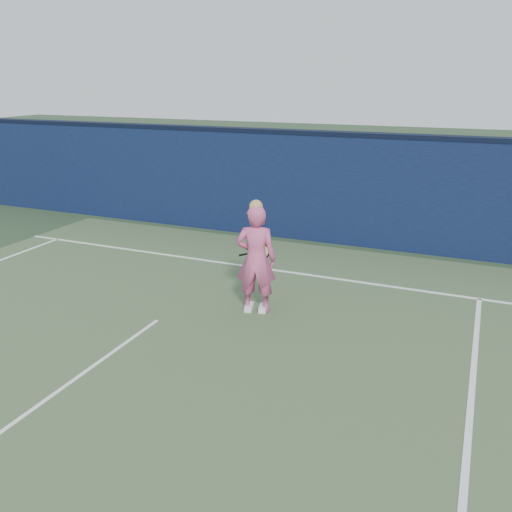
% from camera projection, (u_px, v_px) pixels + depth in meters
% --- Properties ---
extents(ground, '(80.00, 80.00, 0.00)m').
position_uv_depth(ground, '(120.00, 348.00, 7.93)').
color(ground, '#2B3E26').
rests_on(ground, ground).
extents(court_surface, '(11.00, 16.00, 0.01)m').
position_uv_depth(court_surface, '(13.00, 424.00, 6.18)').
color(court_surface, '#475E3B').
rests_on(court_surface, ground).
extents(backstop_wall, '(24.00, 0.40, 2.50)m').
position_uv_depth(backstop_wall, '(278.00, 186.00, 13.21)').
color(backstop_wall, black).
rests_on(backstop_wall, ground).
extents(wall_cap, '(24.00, 0.42, 0.10)m').
position_uv_depth(wall_cap, '(279.00, 131.00, 12.81)').
color(wall_cap, black).
rests_on(wall_cap, backstop_wall).
extents(player, '(0.75, 0.58, 1.92)m').
position_uv_depth(player, '(256.00, 259.00, 8.91)').
color(player, '#D05184').
rests_on(player, ground).
extents(racket, '(0.56, 0.16, 0.30)m').
position_uv_depth(racket, '(260.00, 252.00, 9.31)').
color(racket, black).
rests_on(racket, ground).
extents(court_lines, '(11.00, 12.04, 0.01)m').
position_uv_depth(court_lines, '(105.00, 357.00, 7.63)').
color(court_lines, white).
rests_on(court_lines, court_surface).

